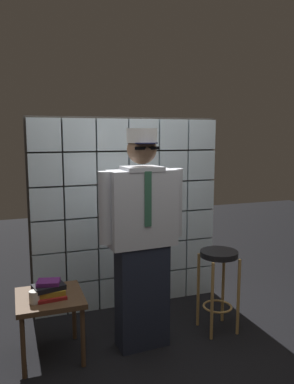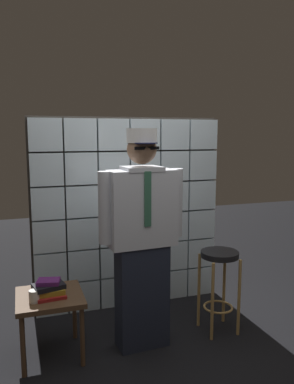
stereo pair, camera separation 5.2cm
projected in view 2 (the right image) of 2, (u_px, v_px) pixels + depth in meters
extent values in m
plane|color=black|center=(176.00, 372.00, 2.93)|extent=(12.00, 12.00, 0.00)
cube|color=silver|center=(52.00, 300.00, 3.84)|extent=(0.31, 0.08, 0.31)
cube|color=silver|center=(84.00, 295.00, 3.94)|extent=(0.31, 0.08, 0.31)
cube|color=silver|center=(115.00, 291.00, 4.04)|extent=(0.31, 0.08, 0.31)
cube|color=silver|center=(145.00, 287.00, 4.15)|extent=(0.31, 0.08, 0.31)
cube|color=silver|center=(173.00, 284.00, 4.25)|extent=(0.31, 0.08, 0.31)
cube|color=silver|center=(199.00, 280.00, 4.35)|extent=(0.31, 0.08, 0.31)
cube|color=silver|center=(50.00, 268.00, 3.79)|extent=(0.31, 0.08, 0.31)
cube|color=silver|center=(83.00, 265.00, 3.89)|extent=(0.31, 0.08, 0.31)
cube|color=silver|center=(115.00, 261.00, 3.99)|extent=(0.31, 0.08, 0.31)
cube|color=silver|center=(145.00, 258.00, 4.10)|extent=(0.31, 0.08, 0.31)
cube|color=silver|center=(173.00, 255.00, 4.20)|extent=(0.31, 0.08, 0.31)
cube|color=silver|center=(200.00, 252.00, 4.30)|extent=(0.31, 0.08, 0.31)
cube|color=silver|center=(49.00, 236.00, 3.74)|extent=(0.31, 0.08, 0.31)
cube|color=silver|center=(83.00, 234.00, 3.84)|extent=(0.31, 0.08, 0.31)
cube|color=silver|center=(114.00, 231.00, 3.95)|extent=(0.31, 0.08, 0.31)
cube|color=silver|center=(145.00, 228.00, 4.05)|extent=(0.31, 0.08, 0.31)
cube|color=silver|center=(173.00, 226.00, 4.15)|extent=(0.31, 0.08, 0.31)
cube|color=silver|center=(201.00, 224.00, 4.25)|extent=(0.31, 0.08, 0.31)
cube|color=silver|center=(48.00, 203.00, 3.69)|extent=(0.31, 0.08, 0.31)
cube|color=silver|center=(82.00, 201.00, 3.79)|extent=(0.31, 0.08, 0.31)
cube|color=silver|center=(114.00, 200.00, 3.90)|extent=(0.31, 0.08, 0.31)
cube|color=silver|center=(145.00, 198.00, 4.00)|extent=(0.31, 0.08, 0.31)
cube|color=silver|center=(174.00, 196.00, 4.10)|extent=(0.31, 0.08, 0.31)
cube|color=silver|center=(201.00, 195.00, 4.20)|extent=(0.31, 0.08, 0.31)
cube|color=silver|center=(46.00, 169.00, 3.64)|extent=(0.31, 0.08, 0.31)
cube|color=silver|center=(81.00, 168.00, 3.75)|extent=(0.31, 0.08, 0.31)
cube|color=silver|center=(114.00, 168.00, 3.85)|extent=(0.31, 0.08, 0.31)
cube|color=silver|center=(145.00, 167.00, 3.95)|extent=(0.31, 0.08, 0.31)
cube|color=silver|center=(174.00, 166.00, 4.05)|extent=(0.31, 0.08, 0.31)
cube|color=silver|center=(202.00, 165.00, 4.15)|extent=(0.31, 0.08, 0.31)
cube|color=silver|center=(45.00, 135.00, 3.59)|extent=(0.31, 0.08, 0.31)
cube|color=silver|center=(80.00, 135.00, 3.70)|extent=(0.31, 0.08, 0.31)
cube|color=silver|center=(113.00, 135.00, 3.80)|extent=(0.31, 0.08, 0.31)
cube|color=silver|center=(145.00, 135.00, 3.90)|extent=(0.31, 0.08, 0.31)
cube|color=silver|center=(174.00, 135.00, 4.00)|extent=(0.31, 0.08, 0.31)
cube|color=silver|center=(203.00, 135.00, 4.10)|extent=(0.31, 0.08, 0.31)
cube|color=#38332D|center=(128.00, 213.00, 4.02)|extent=(1.98, 0.02, 1.98)
cube|color=#1E2333|center=(142.00, 296.00, 3.25)|extent=(0.44, 0.24, 0.88)
cube|color=silver|center=(142.00, 208.00, 3.13)|extent=(0.57, 0.27, 0.63)
cube|color=#33664C|center=(148.00, 199.00, 3.00)|extent=(0.06, 0.01, 0.44)
cube|color=silver|center=(142.00, 169.00, 3.08)|extent=(0.32, 0.27, 0.04)
sphere|color=#846047|center=(142.00, 149.00, 3.06)|extent=(0.24, 0.24, 0.24)
ellipsoid|color=black|center=(144.00, 155.00, 3.02)|extent=(0.16, 0.09, 0.11)
cube|color=black|center=(147.00, 148.00, 2.96)|extent=(0.20, 0.03, 0.02)
cylinder|color=#191E47|center=(146.00, 143.00, 2.97)|extent=(0.19, 0.19, 0.01)
cylinder|color=white|center=(142.00, 136.00, 3.04)|extent=(0.24, 0.24, 0.11)
cylinder|color=silver|center=(176.00, 203.00, 3.24)|extent=(0.12, 0.12, 0.58)
cylinder|color=silver|center=(105.00, 208.00, 3.01)|extent=(0.12, 0.12, 0.58)
cylinder|color=black|center=(220.00, 254.00, 3.45)|extent=(0.34, 0.34, 0.05)
torus|color=tan|center=(218.00, 307.00, 3.52)|extent=(0.27, 0.27, 0.02)
cylinder|color=tan|center=(212.00, 302.00, 3.34)|extent=(0.03, 0.03, 0.70)
cylinder|color=tan|center=(239.00, 298.00, 3.42)|extent=(0.03, 0.03, 0.70)
cylinder|color=tan|center=(199.00, 290.00, 3.59)|extent=(0.03, 0.03, 0.70)
cylinder|color=tan|center=(224.00, 287.00, 3.67)|extent=(0.03, 0.03, 0.70)
cube|color=#513823|center=(50.00, 297.00, 3.07)|extent=(0.52, 0.52, 0.04)
cylinder|color=#513823|center=(23.00, 347.00, 2.84)|extent=(0.04, 0.04, 0.48)
cylinder|color=#513823|center=(82.00, 337.00, 2.98)|extent=(0.04, 0.04, 0.48)
cylinder|color=#513823|center=(22.00, 320.00, 3.25)|extent=(0.04, 0.04, 0.48)
cylinder|color=#513823|center=(74.00, 312.00, 3.39)|extent=(0.04, 0.04, 0.48)
cube|color=maroon|center=(51.00, 296.00, 3.03)|extent=(0.24, 0.20, 0.02)
cube|color=olive|center=(51.00, 291.00, 3.03)|extent=(0.21, 0.14, 0.04)
cube|color=black|center=(49.00, 286.00, 3.03)|extent=(0.27, 0.21, 0.04)
cube|color=#591E66|center=(48.00, 282.00, 3.03)|extent=(0.20, 0.17, 0.03)
cylinder|color=silver|center=(34.00, 296.00, 2.93)|extent=(0.08, 0.08, 0.09)
torus|color=silver|center=(42.00, 295.00, 2.95)|extent=(0.06, 0.01, 0.06)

